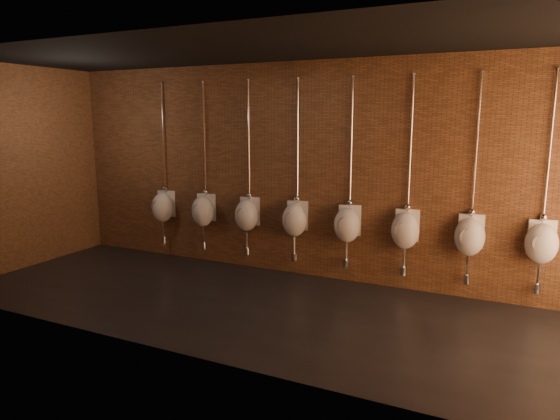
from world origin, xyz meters
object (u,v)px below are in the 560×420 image
(urinal_2, at_px, (247,214))
(urinal_4, at_px, (347,224))
(urinal_5, at_px, (405,229))
(urinal_7, at_px, (542,242))
(urinal_1, at_px, (203,210))
(urinal_6, at_px, (470,235))
(urinal_3, at_px, (295,219))
(urinal_0, at_px, (163,206))

(urinal_2, xyz_separation_m, urinal_4, (1.65, 0.00, 0.00))
(urinal_5, relative_size, urinal_7, 1.00)
(urinal_1, height_order, urinal_5, same)
(urinal_2, relative_size, urinal_7, 1.00)
(urinal_1, distance_m, urinal_2, 0.83)
(urinal_5, relative_size, urinal_6, 1.00)
(urinal_1, xyz_separation_m, urinal_5, (3.30, 0.00, 0.00))
(urinal_7, bearing_deg, urinal_6, 180.00)
(urinal_1, bearing_deg, urinal_7, 0.00)
(urinal_2, bearing_deg, urinal_7, 0.00)
(urinal_7, bearing_deg, urinal_3, 180.00)
(urinal_6, bearing_deg, urinal_1, 180.00)
(urinal_5, bearing_deg, urinal_6, 0.00)
(urinal_3, relative_size, urinal_5, 1.00)
(urinal_1, bearing_deg, urinal_3, 0.00)
(urinal_1, bearing_deg, urinal_4, 0.00)
(urinal_3, bearing_deg, urinal_7, 0.00)
(urinal_2, height_order, urinal_6, same)
(urinal_7, bearing_deg, urinal_2, 180.00)
(urinal_2, relative_size, urinal_3, 1.00)
(urinal_1, xyz_separation_m, urinal_4, (2.48, 0.00, 0.00))
(urinal_4, xyz_separation_m, urinal_7, (2.48, 0.00, 0.00))
(urinal_5, xyz_separation_m, urinal_6, (0.83, 0.00, 0.00))
(urinal_3, distance_m, urinal_4, 0.83)
(urinal_0, height_order, urinal_6, same)
(urinal_3, xyz_separation_m, urinal_5, (1.65, 0.00, 0.00))
(urinal_1, xyz_separation_m, urinal_2, (0.83, 0.00, 0.00))
(urinal_5, distance_m, urinal_6, 0.83)
(urinal_0, bearing_deg, urinal_7, 0.00)
(urinal_6, xyz_separation_m, urinal_7, (0.83, 0.00, 0.00))
(urinal_1, relative_size, urinal_4, 1.00)
(urinal_1, relative_size, urinal_3, 1.00)
(urinal_4, bearing_deg, urinal_7, 0.00)
(urinal_4, distance_m, urinal_5, 0.83)
(urinal_2, xyz_separation_m, urinal_3, (0.83, 0.00, 0.00))
(urinal_4, bearing_deg, urinal_6, 0.00)
(urinal_0, bearing_deg, urinal_6, 0.00)
(urinal_5, bearing_deg, urinal_7, 0.00)
(urinal_2, bearing_deg, urinal_4, 0.00)
(urinal_4, bearing_deg, urinal_5, 0.00)
(urinal_2, bearing_deg, urinal_0, 180.00)
(urinal_1, relative_size, urinal_5, 1.00)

